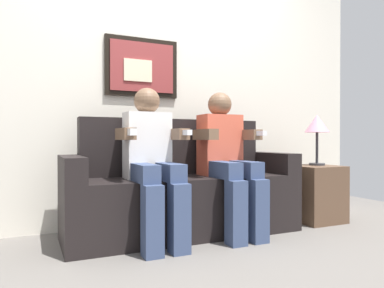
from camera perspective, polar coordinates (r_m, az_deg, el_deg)
ground_plane at (r=2.60m, az=1.42°, el=-15.66°), size 5.46×5.46×0.00m
back_wall_assembly at (r=3.25m, az=-4.66°, el=10.77°), size 4.20×0.10×2.60m
couch at (r=2.82m, az=-1.49°, el=-7.87°), size 1.80×0.58×0.90m
person_on_left at (r=2.53m, az=-6.35°, el=-2.16°), size 0.46×0.56×1.11m
person_on_right at (r=2.78m, az=5.63°, el=-1.92°), size 0.46×0.56×1.11m
side_table_right at (r=3.43m, az=19.03°, el=-7.43°), size 0.40×0.40×0.50m
table_lamp at (r=3.45m, az=19.26°, el=2.74°), size 0.22×0.22×0.46m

